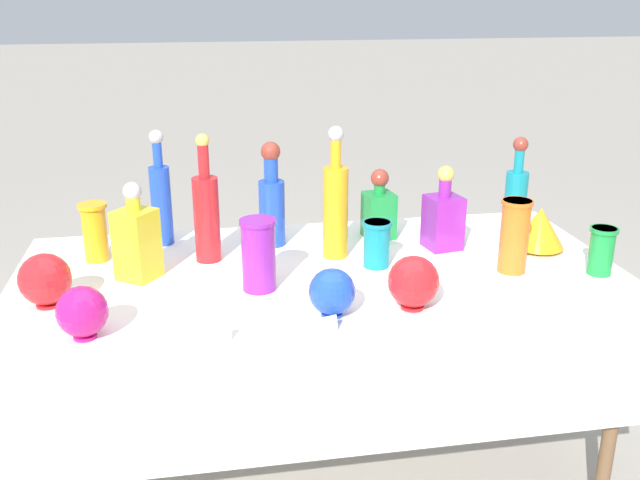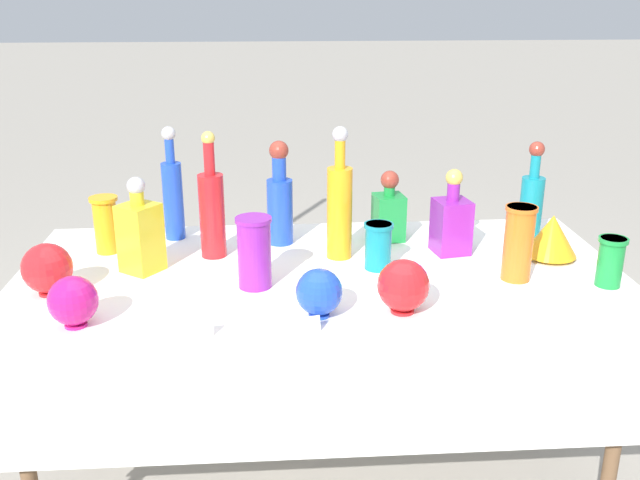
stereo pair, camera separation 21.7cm
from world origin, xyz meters
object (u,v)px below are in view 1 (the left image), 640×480
tall_bottle_4 (516,195)px  square_decanter_2 (379,210)px  slender_vase_3 (377,242)px  tall_bottle_1 (161,198)px  square_decanter_1 (443,217)px  slender_vase_2 (602,249)px  round_bowl_0 (45,279)px  square_decanter_0 (137,240)px  round_bowl_1 (82,312)px  round_bowl_2 (413,282)px  slender_vase_1 (95,230)px  fluted_vase_0 (540,228)px  tall_bottle_2 (272,202)px  tall_bottle_0 (335,206)px  slender_vase_4 (514,234)px  round_bowl_3 (332,292)px  cardboard_box_behind_left (234,302)px  slender_vase_0 (259,253)px  tall_bottle_3 (206,213)px

tall_bottle_4 → square_decanter_2: size_ratio=1.41×
slender_vase_3 → tall_bottle_1: bearing=153.5°
tall_bottle_1 → square_decanter_1: size_ratio=1.39×
tall_bottle_1 → slender_vase_2: (1.32, -0.51, -0.08)m
tall_bottle_1 → round_bowl_0: (-0.30, -0.46, -0.08)m
square_decanter_0 → round_bowl_1: 0.39m
slender_vase_2 → round_bowl_1: 1.50m
square_decanter_2 → round_bowl_2: 0.58m
round_bowl_1 → slender_vase_2: bearing=6.3°
round_bowl_0 → round_bowl_2: 1.00m
slender_vase_1 → fluted_vase_0: 1.44m
tall_bottle_2 → tall_bottle_0: bearing=-38.1°
slender_vase_4 → round_bowl_3: bearing=-160.5°
round_bowl_1 → round_bowl_3: bearing=1.4°
slender_vase_4 → cardboard_box_behind_left: (-0.80, 1.29, -0.74)m
tall_bottle_2 → slender_vase_1: bearing=-175.0°
slender_vase_0 → round_bowl_0: (-0.58, -0.01, -0.03)m
slender_vase_3 → cardboard_box_behind_left: size_ratio=0.31×
round_bowl_3 → fluted_vase_0: bearing=26.1°
square_decanter_1 → fluted_vase_0: 0.32m
tall_bottle_3 → slender_vase_2: 1.22m
round_bowl_2 → round_bowl_0: bearing=169.2°
tall_bottle_2 → slender_vase_0: size_ratio=1.67×
square_decanter_0 → square_decanter_2: square_decanter_0 is taller
slender_vase_1 → slender_vase_2: bearing=-14.2°
tall_bottle_0 → slender_vase_0: (-0.27, -0.22, -0.06)m
fluted_vase_0 → round_bowl_0: size_ratio=1.11×
slender_vase_4 → square_decanter_1: bearing=120.6°
square_decanter_1 → round_bowl_1: size_ratio=2.07×
square_decanter_2 → cardboard_box_behind_left: (-0.48, 0.91, -0.72)m
slender_vase_0 → slender_vase_4: size_ratio=0.93×
tall_bottle_0 → round_bowl_2: bearing=-72.8°
tall_bottle_3 → slender_vase_1: bearing=170.4°
tall_bottle_2 → fluted_vase_0: 0.89m
tall_bottle_3 → slender_vase_3: (0.52, -0.15, -0.08)m
slender_vase_3 → round_bowl_2: bearing=-86.2°
round_bowl_1 → round_bowl_3: size_ratio=1.02×
tall_bottle_0 → tall_bottle_4: tall_bottle_0 is taller
round_bowl_1 → cardboard_box_behind_left: 1.72m
square_decanter_2 → round_bowl_2: bearing=-95.2°
square_decanter_2 → round_bowl_0: size_ratio=1.62×
round_bowl_0 → round_bowl_2: bearing=-10.8°
slender_vase_2 → round_bowl_3: 0.87m
square_decanter_2 → round_bowl_1: square_decanter_2 is taller
slender_vase_0 → round_bowl_2: bearing=-26.9°
tall_bottle_1 → slender_vase_2: 1.41m
slender_vase_3 → round_bowl_3: bearing=-122.1°
tall_bottle_1 → square_decanter_2: 0.74m
tall_bottle_1 → slender_vase_1: 0.25m
square_decanter_0 → slender_vase_2: 1.40m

